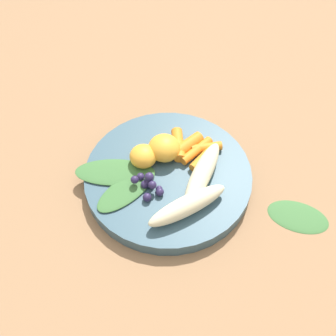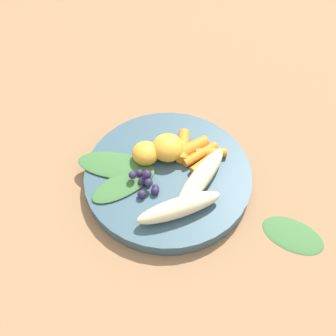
# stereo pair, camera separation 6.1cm
# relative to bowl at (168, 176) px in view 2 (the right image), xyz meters

# --- Properties ---
(ground_plane) EXTENTS (2.40, 2.40, 0.00)m
(ground_plane) POSITION_rel_bowl_xyz_m (0.00, 0.00, -0.01)
(ground_plane) COLOR #99704C
(bowl) EXTENTS (0.26, 0.26, 0.02)m
(bowl) POSITION_rel_bowl_xyz_m (0.00, 0.00, 0.00)
(bowl) COLOR #385666
(bowl) RESTS_ON ground_plane
(banana_peeled_left) EXTENTS (0.13, 0.08, 0.03)m
(banana_peeled_left) POSITION_rel_bowl_xyz_m (0.03, -0.04, 0.03)
(banana_peeled_left) COLOR beige
(banana_peeled_left) RESTS_ON bowl
(banana_peeled_right) EXTENTS (0.13, 0.05, 0.03)m
(banana_peeled_right) POSITION_rel_bowl_xyz_m (-0.02, -0.07, 0.03)
(banana_peeled_right) COLOR beige
(banana_peeled_right) RESTS_ON bowl
(orange_segment_near) EXTENTS (0.04, 0.04, 0.03)m
(orange_segment_near) POSITION_rel_bowl_xyz_m (-0.02, 0.04, 0.03)
(orange_segment_near) COLOR #F4A833
(orange_segment_near) RESTS_ON bowl
(orange_segment_far) EXTENTS (0.05, 0.05, 0.04)m
(orange_segment_far) POSITION_rel_bowl_xyz_m (0.02, 0.03, 0.03)
(orange_segment_far) COLOR #F4A833
(orange_segment_far) RESTS_ON bowl
(carrot_front) EXTENTS (0.05, 0.02, 0.01)m
(carrot_front) POSITION_rel_bowl_xyz_m (0.06, -0.02, 0.02)
(carrot_front) COLOR orange
(carrot_front) RESTS_ON bowl
(carrot_mid_left) EXTENTS (0.05, 0.04, 0.01)m
(carrot_mid_left) POSITION_rel_bowl_xyz_m (0.08, -0.01, 0.02)
(carrot_mid_left) COLOR orange
(carrot_mid_left) RESTS_ON bowl
(carrot_mid_right) EXTENTS (0.06, 0.02, 0.01)m
(carrot_mid_right) POSITION_rel_bowl_xyz_m (0.06, 0.00, 0.02)
(carrot_mid_right) COLOR orange
(carrot_mid_right) RESTS_ON bowl
(carrot_rear) EXTENTS (0.05, 0.02, 0.02)m
(carrot_rear) POSITION_rel_bowl_xyz_m (0.05, 0.02, 0.02)
(carrot_rear) COLOR orange
(carrot_rear) RESTS_ON bowl
(carrot_small) EXTENTS (0.05, 0.06, 0.02)m
(carrot_small) POSITION_rel_bowl_xyz_m (0.04, 0.03, 0.02)
(carrot_small) COLOR orange
(carrot_small) RESTS_ON bowl
(blueberry_pile) EXTENTS (0.04, 0.05, 0.03)m
(blueberry_pile) POSITION_rel_bowl_xyz_m (-0.04, -0.01, 0.02)
(blueberry_pile) COLOR #2D234C
(blueberry_pile) RESTS_ON bowl
(coconut_shred_patch) EXTENTS (0.04, 0.04, 0.00)m
(coconut_shred_patch) POSITION_rel_bowl_xyz_m (-0.04, 0.02, 0.01)
(coconut_shred_patch) COLOR white
(coconut_shred_patch) RESTS_ON bowl
(kale_leaf_left) EXTENTS (0.13, 0.12, 0.00)m
(kale_leaf_left) POSITION_rel_bowl_xyz_m (-0.06, 0.05, 0.01)
(kale_leaf_left) COLOR #3D7038
(kale_leaf_left) RESTS_ON bowl
(kale_leaf_right) EXTENTS (0.11, 0.05, 0.00)m
(kale_leaf_right) POSITION_rel_bowl_xyz_m (-0.07, 0.01, 0.01)
(kale_leaf_right) COLOR #3D7038
(kale_leaf_right) RESTS_ON bowl
(kale_leaf_stray) EXTENTS (0.09, 0.11, 0.01)m
(kale_leaf_stray) POSITION_rel_bowl_xyz_m (0.11, -0.18, -0.01)
(kale_leaf_stray) COLOR #3D7038
(kale_leaf_stray) RESTS_ON ground_plane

